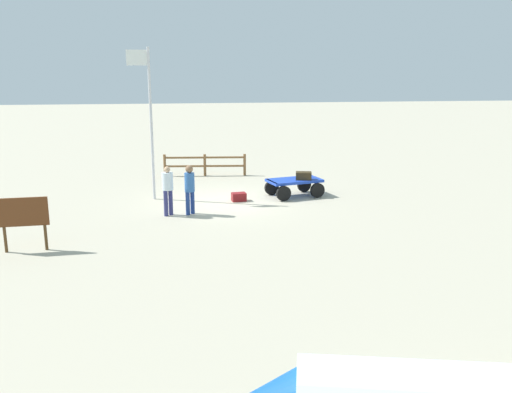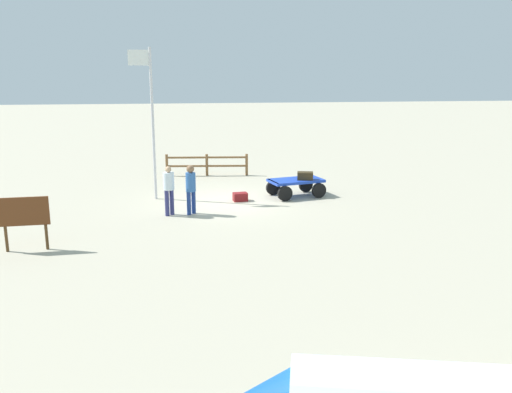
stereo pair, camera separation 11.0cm
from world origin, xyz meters
TOP-DOWN VIEW (x-y plane):
  - ground_plane at (0.00, 0.00)m, footprint 120.00×120.00m
  - luggage_cart at (-2.59, -0.49)m, footprint 2.19×1.64m
  - suitcase_olive at (-2.94, -0.39)m, footprint 0.66×0.51m
  - suitcase_dark at (-0.44, -0.03)m, footprint 0.55×0.41m
  - worker_lead at (2.09, 1.62)m, footprint 0.50×0.50m
  - worker_trailing at (1.37, 1.57)m, footprint 0.46×0.46m
  - flagpole at (2.71, -0.82)m, footprint 0.82×0.10m
  - signboard at (5.78, 4.71)m, footprint 1.26×0.13m
  - wooden_fence at (0.52, -5.09)m, footprint 3.71×0.49m

SIDE VIEW (x-z plane):
  - ground_plane at x=0.00m, z-range 0.00..0.00m
  - suitcase_dark at x=-0.44m, z-range 0.00..0.30m
  - luggage_cart at x=-2.59m, z-range 0.14..0.80m
  - wooden_fence at x=0.52m, z-range 0.08..1.06m
  - suitcase_olive at x=-2.94m, z-range 0.66..0.94m
  - worker_trailing at x=1.37m, z-range 0.14..1.79m
  - worker_lead at x=2.09m, z-range 0.15..1.79m
  - signboard at x=5.78m, z-range 0.25..1.70m
  - flagpole at x=2.71m, z-range 0.41..5.89m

